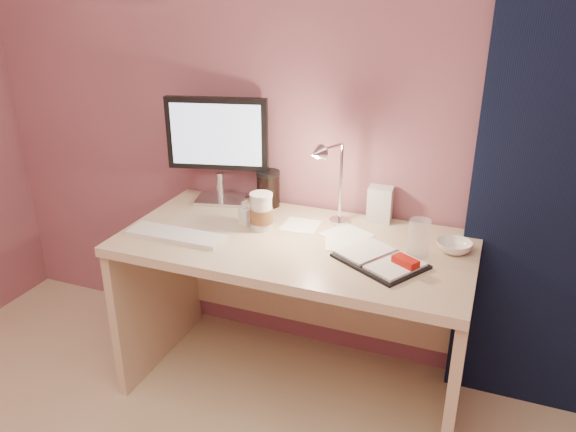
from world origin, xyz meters
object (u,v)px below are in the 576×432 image
(monitor, at_px, (218,141))
(planner, at_px, (382,260))
(bowl, at_px, (454,247))
(product_box, at_px, (380,204))
(desk, at_px, (301,280))
(dark_jar, at_px, (268,190))
(clear_cup, at_px, (419,238))
(desk_lamp, at_px, (344,178))
(coffee_cup, at_px, (261,212))
(lotion_bottle, at_px, (246,212))
(keyboard, at_px, (176,235))

(monitor, bearing_deg, planner, -35.70)
(bowl, relative_size, product_box, 0.88)
(desk, distance_m, dark_jar, 0.45)
(clear_cup, bearing_deg, desk_lamp, 162.50)
(desk, xyz_separation_m, monitor, (-0.47, 0.19, 0.52))
(coffee_cup, xyz_separation_m, lotion_bottle, (-0.08, 0.02, -0.02))
(monitor, xyz_separation_m, keyboard, (0.02, -0.42, -0.28))
(keyboard, xyz_separation_m, dark_jar, (0.22, 0.45, 0.07))
(monitor, distance_m, coffee_cup, 0.43)
(monitor, height_order, planner, monitor)
(desk, bearing_deg, keyboard, -153.88)
(keyboard, height_order, desk_lamp, desk_lamp)
(planner, bearing_deg, dark_jar, 179.63)
(monitor, xyz_separation_m, planner, (0.84, -0.34, -0.28))
(planner, relative_size, product_box, 2.47)
(keyboard, bearing_deg, lotion_bottle, 46.56)
(desk, height_order, dark_jar, dark_jar)
(clear_cup, xyz_separation_m, product_box, (-0.21, 0.27, 0.00))
(planner, bearing_deg, desk_lamp, 165.98)
(planner, height_order, coffee_cup, coffee_cup)
(bowl, bearing_deg, product_box, 150.02)
(clear_cup, xyz_separation_m, bowl, (0.12, 0.08, -0.05))
(bowl, height_order, lotion_bottle, lotion_bottle)
(product_box, bearing_deg, bowl, -33.20)
(lotion_bottle, height_order, product_box, product_box)
(coffee_cup, bearing_deg, product_box, 30.76)
(dark_jar, bearing_deg, monitor, -172.30)
(product_box, bearing_deg, clear_cup, -55.83)
(planner, xyz_separation_m, lotion_bottle, (-0.62, 0.14, 0.04))
(lotion_bottle, distance_m, product_box, 0.57)
(desk, height_order, keyboard, keyboard)
(keyboard, bearing_deg, desk, 25.98)
(coffee_cup, height_order, desk_lamp, desk_lamp)
(dark_jar, xyz_separation_m, product_box, (0.51, 0.01, 0.00))
(coffee_cup, distance_m, clear_cup, 0.64)
(keyboard, relative_size, dark_jar, 2.74)
(monitor, distance_m, keyboard, 0.50)
(monitor, bearing_deg, keyboard, -101.63)
(product_box, height_order, desk_lamp, desk_lamp)
(planner, height_order, clear_cup, clear_cup)
(planner, bearing_deg, bowl, 70.06)
(dark_jar, distance_m, desk_lamp, 0.46)
(keyboard, distance_m, desk_lamp, 0.71)
(bowl, height_order, dark_jar, dark_jar)
(clear_cup, relative_size, product_box, 0.94)
(keyboard, relative_size, clear_cup, 2.84)
(desk_lamp, bearing_deg, monitor, -167.79)
(keyboard, bearing_deg, bowl, 14.08)
(desk, distance_m, planner, 0.46)
(keyboard, distance_m, product_box, 0.86)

